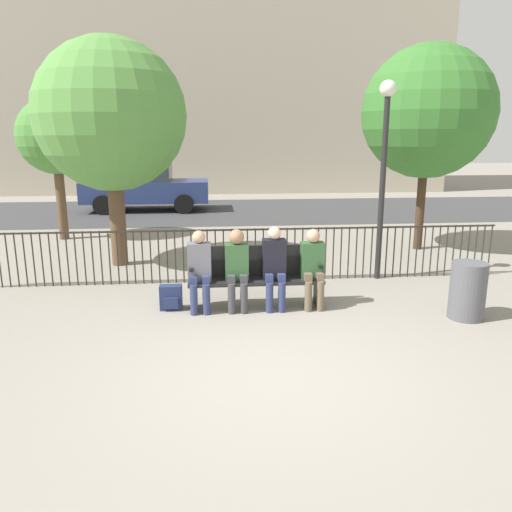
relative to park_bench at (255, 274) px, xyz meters
name	(u,v)px	position (x,y,z in m)	size (l,w,h in m)	color
ground_plane	(274,372)	(0.00, -2.20, -0.50)	(80.00, 80.00, 0.00)	gray
park_bench	(255,274)	(0.00, 0.00, 0.00)	(2.00, 0.45, 0.92)	black
seated_person_0	(200,267)	(-0.83, -0.13, 0.16)	(0.34, 0.39, 1.20)	navy
seated_person_1	(237,265)	(-0.29, -0.13, 0.18)	(0.34, 0.39, 1.21)	#3D3D42
seated_person_2	(274,264)	(0.27, -0.13, 0.18)	(0.34, 0.39, 1.24)	navy
seated_person_3	(313,264)	(0.84, -0.13, 0.17)	(0.34, 0.39, 1.19)	brown
backpack	(171,298)	(-1.27, -0.04, -0.32)	(0.33, 0.22, 0.37)	navy
fence_railing	(248,250)	(-0.02, 1.34, 0.06)	(9.01, 0.03, 0.95)	#2D2823
tree_0	(111,116)	(-2.48, 2.75, 2.38)	(2.84, 2.84, 4.31)	brown
tree_1	(428,112)	(4.04, 3.57, 2.50)	(2.83, 2.83, 4.42)	#422D1E
tree_2	(55,137)	(-4.31, 5.46, 1.98)	(1.81, 1.81, 3.41)	brown
lamp_post	(384,150)	(2.34, 1.30, 1.78)	(0.28, 0.28, 3.42)	black
street_surface	(229,211)	(0.00, 9.80, -0.50)	(24.00, 6.00, 0.01)	#3D3D3F
parked_car_0	(143,186)	(-2.91, 10.18, 0.34)	(4.20, 1.94, 1.62)	navy
building_facade	(220,21)	(0.00, 17.80, 7.14)	(20.00, 6.00, 15.29)	#B2A893
trash_bin	(468,291)	(2.92, -0.79, -0.10)	(0.49, 0.49, 0.81)	#56565B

